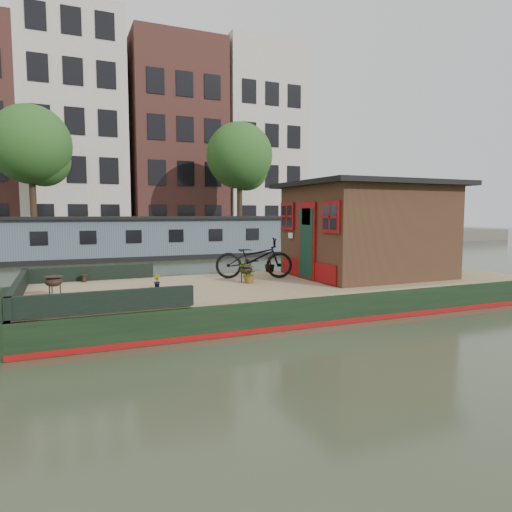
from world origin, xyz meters
name	(u,v)px	position (x,y,z in m)	size (l,w,h in m)	color
ground	(291,307)	(0.00, 0.00, 0.00)	(120.00, 120.00, 0.00)	#29301E
houseboat_hull	(241,300)	(-1.33, 0.00, 0.27)	(14.01, 4.02, 0.60)	black
houseboat_deck	(292,281)	(0.00, 0.00, 0.62)	(11.80, 3.80, 0.05)	#99805E
bow_bulwark	(66,286)	(-5.07, 0.00, 0.82)	(3.00, 4.00, 0.35)	black
cabin	(367,229)	(2.19, 0.00, 1.88)	(4.00, 3.50, 2.42)	black
bicycle	(254,258)	(-0.69, 0.72, 1.16)	(0.67, 1.93, 1.01)	black
potted_plant_b	(157,281)	(-3.24, 0.18, 0.80)	(0.16, 0.13, 0.30)	maroon
potted_plant_c	(248,274)	(-1.13, 0.01, 0.87)	(0.40, 0.35, 0.45)	brown
potted_plant_d	(270,263)	(0.20, 1.70, 0.90)	(0.28, 0.28, 0.49)	maroon
potted_plant_e	(54,302)	(-5.27, -1.58, 0.82)	(0.18, 0.12, 0.34)	brown
brazier_front	(246,274)	(-1.13, 0.18, 0.84)	(0.36, 0.36, 0.39)	black
brazier_rear	(54,286)	(-5.29, -0.07, 0.85)	(0.38, 0.38, 0.41)	black
bollard_port	(84,278)	(-4.66, 1.70, 0.74)	(0.16, 0.16, 0.18)	black
bollard_stbd	(32,309)	(-5.60, -1.70, 0.75)	(0.18, 0.18, 0.21)	black
far_houseboat	(167,238)	(0.00, 14.00, 0.97)	(20.40, 4.40, 2.11)	#495562
quay	(146,241)	(0.00, 20.50, 0.45)	(60.00, 6.00, 0.90)	#47443F
townhouse_row	(131,141)	(0.15, 27.50, 7.90)	(27.25, 8.00, 16.50)	brown
tree_left	(34,149)	(-6.36, 19.07, 5.89)	(4.40, 4.40, 7.40)	#332316
tree_right	(241,159)	(6.14, 19.07, 5.89)	(4.40, 4.40, 7.40)	#332316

